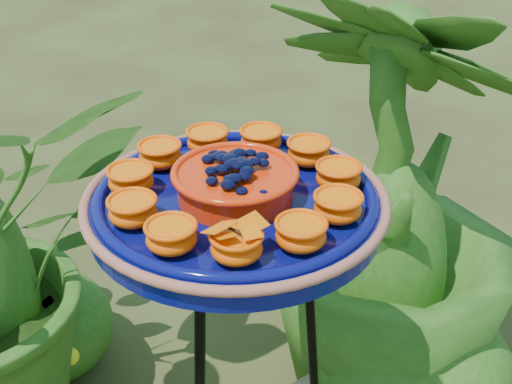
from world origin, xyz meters
TOP-DOWN VIEW (x-y plane):
  - tripod_stand at (0.08, 0.01)m, footprint 0.41×0.41m
  - feeder_dish at (0.08, 0.01)m, footprint 0.58×0.58m
  - shrub_back_right at (0.58, 0.46)m, footprint 0.90×0.90m

SIDE VIEW (x-z plane):
  - tripod_stand at x=0.08m, z-range 0.10..0.99m
  - shrub_back_right at x=0.58m, z-range 0.00..1.14m
  - feeder_dish at x=0.08m, z-range 0.88..0.98m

